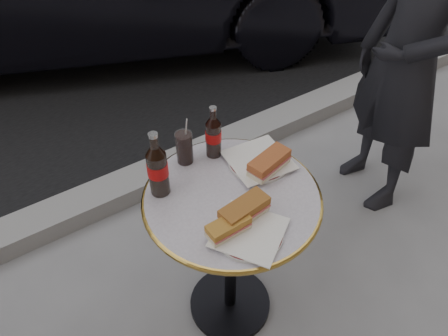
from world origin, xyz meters
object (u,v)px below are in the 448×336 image
pedestrian (408,63)px  cola_bottle_right (213,132)px  plate_right (259,161)px  cola_bottle_left (157,164)px  bistro_table (231,258)px  plate_left (249,234)px  cola_glass (184,148)px

pedestrian → cola_bottle_right: bearing=-79.7°
plate_right → cola_bottle_left: 0.39m
bistro_table → cola_bottle_left: 0.55m
plate_right → cola_bottle_right: 0.20m
plate_left → cola_bottle_left: cola_bottle_left is taller
plate_left → cola_bottle_left: (-0.14, 0.32, 0.12)m
plate_right → plate_left: bearing=-131.7°
cola_bottle_left → cola_glass: bearing=30.8°
cola_bottle_right → pedestrian: pedestrian is taller
cola_glass → pedestrian: pedestrian is taller
plate_right → cola_glass: cola_glass is taller
cola_bottle_left → pedestrian: bearing=1.5°
plate_right → cola_glass: size_ratio=1.76×
plate_left → cola_glass: (0.01, 0.41, 0.06)m
cola_bottle_left → plate_right: bearing=-10.7°
bistro_table → pedestrian: bearing=9.6°
plate_left → pedestrian: (1.15, 0.36, 0.07)m
plate_left → pedestrian: bearing=17.3°
cola_glass → plate_left: bearing=-90.7°
plate_left → cola_bottle_right: size_ratio=1.01×
pedestrian → plate_left: bearing=-60.9°
plate_left → pedestrian: pedestrian is taller
cola_bottle_right → cola_glass: size_ratio=1.67×
plate_left → cola_glass: 0.41m
plate_right → cola_bottle_right: size_ratio=1.05×
plate_left → cola_bottle_right: 0.41m
cola_glass → cola_bottle_right: bearing=-13.5°
cola_bottle_left → cola_glass: cola_bottle_left is taller
bistro_table → plate_left: plate_left is taller
plate_right → cola_bottle_right: bearing=130.3°
plate_right → pedestrian: pedestrian is taller
cola_bottle_right → pedestrian: (1.04, -0.03, -0.04)m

